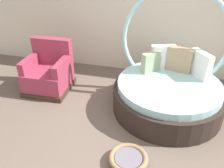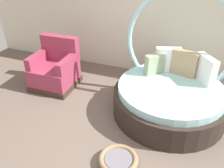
{
  "view_description": "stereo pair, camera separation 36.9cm",
  "coord_description": "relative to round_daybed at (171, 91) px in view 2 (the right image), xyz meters",
  "views": [
    {
      "loc": [
        0.43,
        -2.24,
        2.46
      ],
      "look_at": [
        -0.33,
        0.82,
        0.55
      ],
      "focal_mm": 37.47,
      "sensor_mm": 36.0,
      "label": 1
    },
    {
      "loc": [
        0.79,
        -2.13,
        2.46
      ],
      "look_at": [
        -0.33,
        0.82,
        0.55
      ],
      "focal_mm": 37.47,
      "sensor_mm": 36.0,
      "label": 2
    }
  ],
  "objects": [
    {
      "name": "pet_basket",
      "position": [
        -0.42,
        -1.4,
        -0.3
      ],
      "size": [
        0.51,
        0.51,
        0.13
      ],
      "color": "#8E704C",
      "rests_on": "ground_plane"
    },
    {
      "name": "round_daybed",
      "position": [
        0.0,
        0.0,
        0.0
      ],
      "size": [
        1.83,
        1.83,
        1.95
      ],
      "color": "#2D231E",
      "rests_on": "ground_plane"
    },
    {
      "name": "ground_plane",
      "position": [
        -0.55,
        -1.22,
        -0.39
      ],
      "size": [
        8.0,
        8.0,
        0.02
      ],
      "primitive_type": "cube",
      "color": "#66564C"
    },
    {
      "name": "back_wall",
      "position": [
        -0.55,
        1.28,
        0.99
      ],
      "size": [
        8.0,
        0.12,
        2.74
      ],
      "primitive_type": "cube",
      "color": "silver",
      "rests_on": "ground_plane"
    },
    {
      "name": "red_armchair",
      "position": [
        -2.24,
        0.05,
        -0.05
      ],
      "size": [
        0.82,
        0.82,
        0.94
      ],
      "color": "#38281E",
      "rests_on": "ground_plane"
    }
  ]
}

